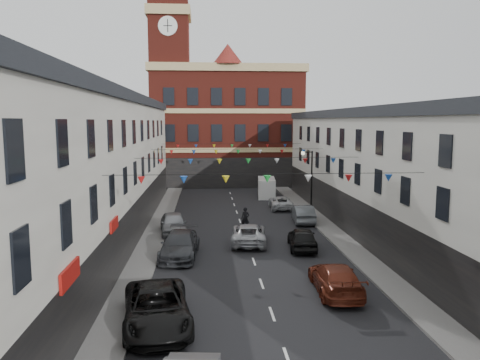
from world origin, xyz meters
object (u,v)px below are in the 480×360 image
object	(u,v)px
street_lamp	(309,174)
car_left_e	(173,223)
car_right_e	(303,214)
car_right_f	(281,202)
white_van	(266,188)
pedestrian	(245,219)
car_right_d	(302,238)
car_left_c	(157,308)
moving_car	(249,234)
car_left_d	(180,245)
car_right_c	(336,278)

from	to	relation	value
street_lamp	car_left_e	xyz separation A→B (m)	(-12.05, -6.34, -3.08)
car_right_e	car_right_f	distance (m)	6.41
car_left_e	car_right_e	size ratio (longest dim) A/B	1.04
car_right_e	white_van	bearing A→B (deg)	-79.95
car_left_e	pedestrian	size ratio (longest dim) A/B	2.65
car_right_d	white_van	distance (m)	22.24
car_right_e	street_lamp	bearing A→B (deg)	-106.64
car_left_c	car_left_e	world-z (taller)	car_left_c
car_left_e	car_right_e	distance (m)	11.43
pedestrian	moving_car	bearing A→B (deg)	-79.59
car_left_e	car_right_e	world-z (taller)	car_left_e
street_lamp	car_right_f	distance (m)	5.13
car_left_e	car_right_f	world-z (taller)	car_left_e
car_left_e	car_right_d	world-z (taller)	car_left_e
car_left_d	car_left_e	world-z (taller)	car_left_e
car_left_d	pedestrian	world-z (taller)	pedestrian
white_van	car_left_e	bearing A→B (deg)	-113.23
car_left_d	white_van	world-z (taller)	white_van
street_lamp	car_right_c	xyz separation A→B (m)	(-2.95, -19.60, -3.15)
car_left_c	car_left_d	bearing A→B (deg)	79.84
street_lamp	moving_car	xyz separation A→B (m)	(-6.48, -9.65, -3.18)
car_left_c	pedestrian	world-z (taller)	pedestrian
car_left_c	car_left_e	distance (m)	16.56
street_lamp	car_right_c	bearing A→B (deg)	-98.56
car_right_c	pedestrian	xyz separation A→B (m)	(-3.40, 14.23, 0.16)
street_lamp	pedestrian	bearing A→B (deg)	-139.81
street_lamp	white_van	size ratio (longest dim) A/B	1.23
car_left_c	car_right_d	distance (m)	14.43
car_right_d	car_right_f	distance (m)	14.79
car_left_d	car_right_f	world-z (taller)	car_left_d
car_left_c	white_van	bearing A→B (deg)	67.05
car_left_e	white_van	bearing A→B (deg)	54.37
car_left_c	car_left_d	xyz separation A→B (m)	(0.42, 10.24, -0.02)
car_right_d	pedestrian	xyz separation A→B (m)	(-3.40, 6.00, 0.15)
white_van	pedestrian	bearing A→B (deg)	-97.55
car_left_e	street_lamp	bearing A→B (deg)	21.14
car_right_f	moving_car	xyz separation A→B (m)	(-4.42, -13.04, 0.08)
car_right_e	moving_car	xyz separation A→B (m)	(-5.34, -6.70, -0.05)
car_right_e	moving_car	size ratio (longest dim) A/B	0.90
car_right_d	white_van	size ratio (longest dim) A/B	0.91
moving_car	white_van	size ratio (longest dim) A/B	1.07
white_van	car_right_d	bearing A→B (deg)	-85.36
street_lamp	pedestrian	distance (m)	8.84
white_van	moving_car	bearing A→B (deg)	-95.16
car_right_d	white_van	xyz separation A→B (m)	(0.44, 22.23, 0.32)
car_left_c	car_right_e	bearing A→B (deg)	54.41
car_left_e	pedestrian	distance (m)	5.78
street_lamp	car_right_c	distance (m)	20.07
car_left_d	car_right_e	size ratio (longest dim) A/B	1.18
car_right_f	car_right_d	bearing A→B (deg)	89.38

